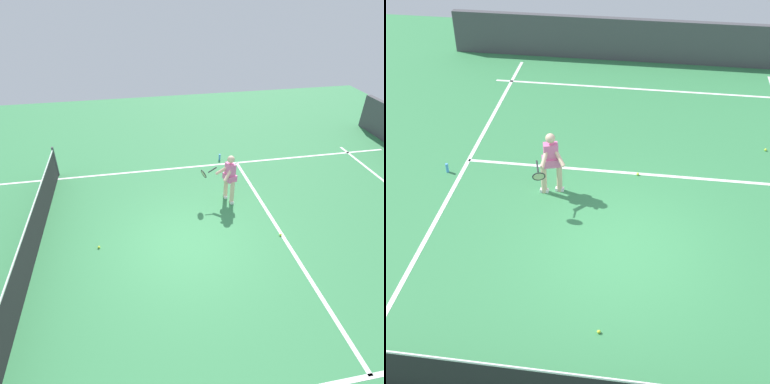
{
  "view_description": "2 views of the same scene",
  "coord_description": "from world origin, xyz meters",
  "views": [
    {
      "loc": [
        -6.76,
        1.1,
        6.1
      ],
      "look_at": [
        0.99,
        -0.37,
        0.96
      ],
      "focal_mm": 31.95,
      "sensor_mm": 36.0,
      "label": 1
    },
    {
      "loc": [
        -0.25,
        8.3,
        7.64
      ],
      "look_at": [
        0.97,
        -0.26,
        1.12
      ],
      "focal_mm": 50.93,
      "sensor_mm": 36.0,
      "label": 2
    }
  ],
  "objects": [
    {
      "name": "water_bottle",
      "position": [
        4.45,
        -2.1,
        0.12
      ],
      "size": [
        0.07,
        0.07,
        0.24
      ],
      "primitive_type": "cylinder",
      "color": "#4C9EE5",
      "rests_on": "ground"
    },
    {
      "name": "tennis_ball_far",
      "position": [
        -0.17,
        -2.61,
        0.03
      ],
      "size": [
        0.07,
        0.07,
        0.07
      ],
      "primitive_type": "sphere",
      "color": "#D1E533",
      "rests_on": "ground"
    },
    {
      "name": "court_net",
      "position": [
        0.0,
        3.8,
        0.51
      ],
      "size": [
        8.89,
        0.08,
        1.08
      ],
      "color": "#4C4C51",
      "rests_on": "ground"
    },
    {
      "name": "sideline_right_marking",
      "position": [
        4.1,
        0.0,
        0.0
      ],
      "size": [
        0.1,
        17.54,
        0.01
      ],
      "primitive_type": "cube",
      "color": "white",
      "rests_on": "ground"
    },
    {
      "name": "ground_plane",
      "position": [
        0.0,
        0.0,
        0.0
      ],
      "size": [
        25.4,
        25.4,
        0.0
      ],
      "primitive_type": "plane",
      "color": "#38844C"
    },
    {
      "name": "tennis_player",
      "position": [
        1.78,
        -1.65,
        0.85
      ],
      "size": [
        0.65,
        1.08,
        1.55
      ],
      "color": "beige",
      "rests_on": "ground"
    },
    {
      "name": "tennis_ball_mid",
      "position": [
        0.25,
        2.25,
        0.03
      ],
      "size": [
        0.07,
        0.07,
        0.07
      ],
      "primitive_type": "sphere",
      "color": "#D1E533",
      "rests_on": "ground"
    },
    {
      "name": "service_line_marking",
      "position": [
        0.0,
        -2.67,
        0.0
      ],
      "size": [
        8.21,
        0.1,
        0.01
      ],
      "primitive_type": "cube",
      "color": "white",
      "rests_on": "ground"
    }
  ]
}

